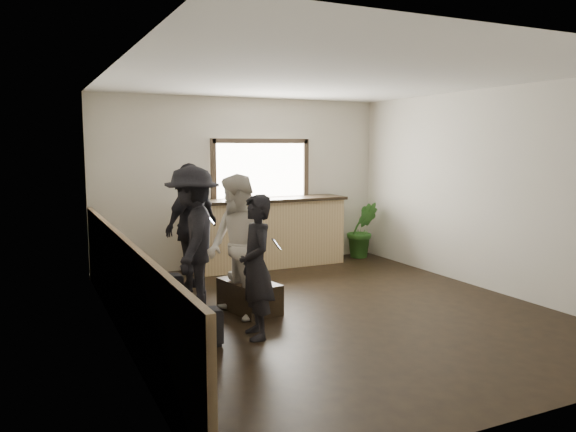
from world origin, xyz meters
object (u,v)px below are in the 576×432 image
cup_a (233,276)px  cup_b (265,279)px  coffee_table (249,296)px  person_a (256,267)px  bar_counter (267,228)px  potted_plant (362,230)px  person_b (238,247)px  sofa (167,301)px  person_c (193,238)px  person_d (192,227)px

cup_a → cup_b: 0.43m
coffee_table → person_a: 1.12m
bar_counter → coffee_table: size_ratio=3.27×
potted_plant → person_b: 4.08m
sofa → person_c: size_ratio=1.06×
cup_a → person_d: bearing=98.5°
potted_plant → person_d: size_ratio=0.57×
bar_counter → potted_plant: (1.85, -0.05, -0.14)m
cup_b → potted_plant: (2.92, 2.37, 0.09)m
sofa → person_d: (0.70, 1.43, 0.61)m
cup_b → sofa: bearing=177.6°
person_d → bar_counter: bearing=175.6°
cup_a → person_d: size_ratio=0.07×
person_c → person_d: bearing=-172.5°
bar_counter → person_d: (-1.55, -0.95, 0.25)m
person_a → potted_plant: bearing=140.2°
cup_b → person_b: 0.56m
sofa → person_c: 0.91m
person_a → person_d: (-0.05, 2.23, 0.13)m
bar_counter → potted_plant: bar_counter is taller
cup_a → person_b: (-0.06, -0.34, 0.43)m
person_c → person_d: (0.25, 0.93, 0.00)m
potted_plant → person_b: (-3.28, -2.40, 0.34)m
sofa → person_a: person_a is taller
cup_a → person_b: 0.55m
bar_counter → person_d: 1.83m
person_a → person_d: bearing=-171.5°
sofa → person_d: size_ratio=1.05×
sofa → person_a: 1.20m
bar_counter → person_b: size_ratio=1.60×
sofa → potted_plant: size_ratio=1.86×
potted_plant → person_b: bearing=-143.8°
bar_counter → person_d: size_ratio=1.52×
person_a → person_b: person_b is taller
cup_b → person_d: bearing=107.8°
person_b → person_c: bearing=-154.9°
coffee_table → sofa: bearing=-173.6°
cup_b → potted_plant: 3.77m
bar_counter → coffee_table: 2.61m
cup_a → cup_b: size_ratio=1.24×
cup_a → cup_b: bearing=-45.7°
person_a → person_c: 1.34m
person_c → person_d: 0.97m
cup_a → cup_b: cup_a is taller
coffee_table → person_a: (-0.28, -0.92, 0.57)m
bar_counter → person_d: bearing=-148.4°
potted_plant → cup_a: bearing=-147.3°
sofa → person_b: (0.82, -0.08, 0.57)m
sofa → person_d: 1.71m
person_a → person_b: (0.06, 0.72, 0.09)m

